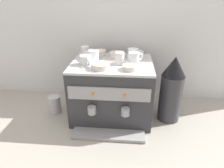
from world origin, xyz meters
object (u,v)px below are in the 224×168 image
object	(u,v)px
ceramic_cup_0	(93,55)
coffee_grinder	(172,89)
ceramic_bowl_2	(100,66)
ceramic_cup_5	(86,52)
ceramic_bowl_1	(130,68)
ceramic_cup_2	(120,58)
ceramic_bowl_0	(99,53)
ceramic_cup_1	(134,58)
espresso_machine	(112,89)
ceramic_cup_4	(86,60)
milk_pitcher	(55,104)
ceramic_bowl_3	(117,55)
ceramic_cup_3	(134,54)

from	to	relation	value
ceramic_cup_0	coffee_grinder	distance (m)	0.62
ceramic_cup_0	ceramic_bowl_2	bearing A→B (deg)	-65.32
ceramic_cup_5	ceramic_bowl_2	size ratio (longest dim) A/B	0.83
ceramic_cup_0	ceramic_bowl_1	bearing A→B (deg)	-32.82
ceramic_cup_2	ceramic_bowl_1	xyz separation A→B (m)	(0.07, -0.10, -0.03)
ceramic_bowl_0	coffee_grinder	world-z (taller)	coffee_grinder
ceramic_cup_1	ceramic_bowl_0	world-z (taller)	ceramic_cup_1
ceramic_cup_2	ceramic_bowl_2	world-z (taller)	ceramic_cup_2
espresso_machine	ceramic_cup_4	world-z (taller)	ceramic_cup_4
ceramic_cup_0	ceramic_cup_5	bearing A→B (deg)	132.93
milk_pitcher	ceramic_cup_4	bearing A→B (deg)	-7.59
ceramic_bowl_3	coffee_grinder	world-z (taller)	coffee_grinder
milk_pitcher	espresso_machine	bearing A→B (deg)	2.68
ceramic_cup_3	milk_pitcher	bearing A→B (deg)	-168.97
ceramic_bowl_1	milk_pitcher	distance (m)	0.70
espresso_machine	ceramic_cup_1	distance (m)	0.30
ceramic_bowl_0	milk_pitcher	distance (m)	0.54
ceramic_cup_0	coffee_grinder	world-z (taller)	ceramic_cup_0
ceramic_cup_0	ceramic_cup_2	xyz separation A→B (m)	(0.20, -0.07, 0.01)
espresso_machine	ceramic_cup_4	size ratio (longest dim) A/B	5.29
ceramic_cup_1	ceramic_cup_3	world-z (taller)	ceramic_cup_1
milk_pitcher	ceramic_cup_2	bearing A→B (deg)	-0.66
espresso_machine	ceramic_bowl_1	world-z (taller)	ceramic_bowl_1
espresso_machine	ceramic_bowl_3	distance (m)	0.27
ceramic_cup_4	ceramic_bowl_0	bearing A→B (deg)	72.55
coffee_grinder	ceramic_cup_0	bearing A→B (deg)	173.03
coffee_grinder	ceramic_cup_1	bearing A→B (deg)	174.39
espresso_machine	ceramic_cup_0	world-z (taller)	ceramic_cup_0
ceramic_bowl_3	ceramic_bowl_2	bearing A→B (deg)	-109.51
ceramic_cup_0	milk_pitcher	world-z (taller)	ceramic_cup_0
ceramic_cup_1	ceramic_bowl_1	size ratio (longest dim) A/B	1.11
ceramic_cup_5	ceramic_cup_3	bearing A→B (deg)	-2.87
ceramic_bowl_1	coffee_grinder	xyz separation A→B (m)	(0.31, 0.10, -0.20)
ceramic_bowl_3	espresso_machine	bearing A→B (deg)	-102.07
ceramic_cup_2	ceramic_bowl_1	world-z (taller)	ceramic_cup_2
ceramic_bowl_1	ceramic_cup_4	bearing A→B (deg)	166.48
ceramic_cup_0	ceramic_bowl_1	world-z (taller)	ceramic_cup_0
ceramic_cup_2	ceramic_cup_3	xyz separation A→B (m)	(0.09, 0.12, -0.00)
ceramic_bowl_2	ceramic_bowl_3	bearing A→B (deg)	70.49
ceramic_cup_4	ceramic_cup_5	bearing A→B (deg)	101.40
ceramic_cup_2	milk_pitcher	bearing A→B (deg)	179.34
coffee_grinder	milk_pitcher	distance (m)	0.90
ceramic_bowl_3	ceramic_cup_4	bearing A→B (deg)	-136.54
ceramic_cup_3	ceramic_bowl_3	xyz separation A→B (m)	(-0.12, 0.04, -0.02)
ceramic_cup_2	ceramic_bowl_3	distance (m)	0.17
ceramic_cup_2	coffee_grinder	distance (m)	0.44
espresso_machine	ceramic_cup_5	world-z (taller)	ceramic_cup_5
ceramic_cup_3	coffee_grinder	world-z (taller)	ceramic_cup_3
ceramic_bowl_0	espresso_machine	bearing A→B (deg)	-53.03
ceramic_bowl_1	ceramic_cup_2	bearing A→B (deg)	123.50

